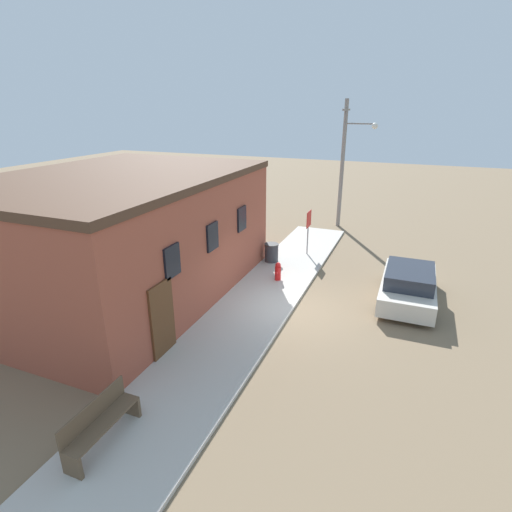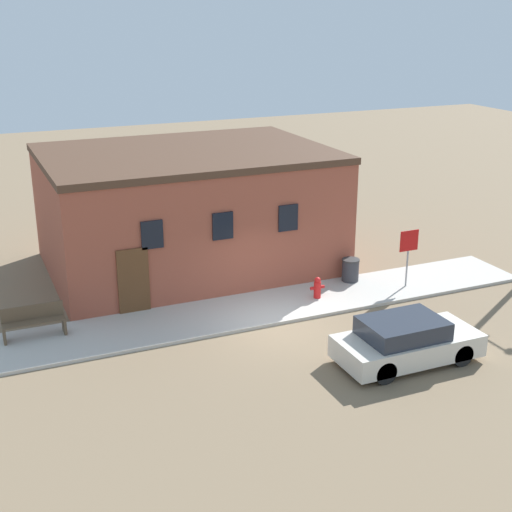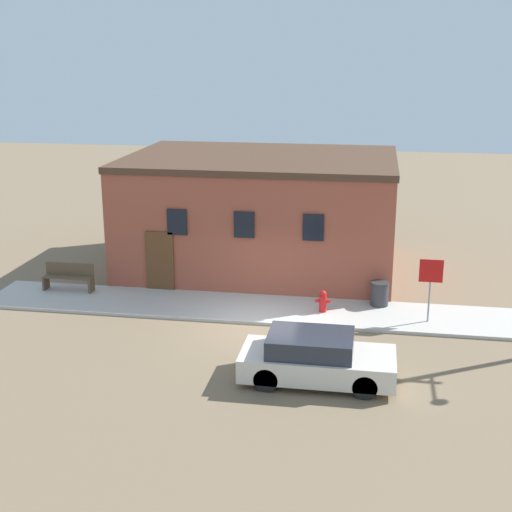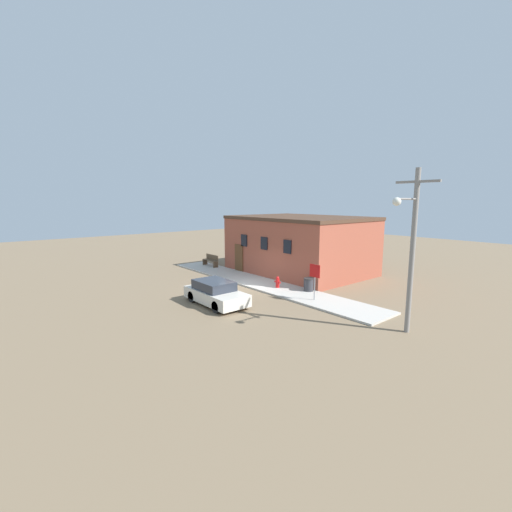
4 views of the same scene
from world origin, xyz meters
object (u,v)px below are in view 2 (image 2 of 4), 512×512
Objects in this scene: bench at (34,321)px; trash_bin at (350,270)px; parked_car at (406,341)px; fire_hydrant at (317,288)px; stop_sign at (409,247)px.

trash_bin is (10.79, 0.24, -0.08)m from bench.
bench is at bearing 149.22° from parked_car.
bench is (-8.99, 0.68, 0.12)m from fire_hydrant.
stop_sign is at bearing -5.27° from fire_hydrant.
stop_sign is 2.19m from trash_bin.
fire_hydrant is 0.18× the size of parked_car.
parked_car is at bearing -30.78° from bench.
fire_hydrant is 0.41× the size of bench.
stop_sign reaches higher than trash_bin.
stop_sign reaches higher than bench.
bench is at bearing -178.73° from trash_bin.
fire_hydrant is 0.36× the size of stop_sign.
parked_car reaches higher than fire_hydrant.
trash_bin is 5.93m from parked_car.
parked_car reaches higher than trash_bin.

